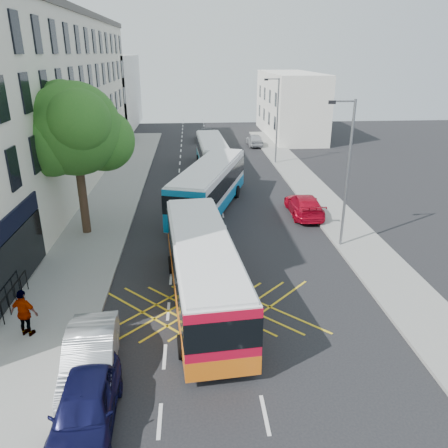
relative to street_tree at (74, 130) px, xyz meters
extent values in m
plane|color=black|center=(8.51, -14.97, -6.29)|extent=(120.00, 120.00, 0.00)
cube|color=gray|center=(0.01, 0.03, -6.22)|extent=(5.00, 70.00, 0.15)
cube|color=gray|center=(16.01, 0.03, -6.22)|extent=(3.00, 70.00, 0.15)
cube|color=beige|center=(-5.49, 9.53, 0.21)|extent=(8.00, 45.00, 13.00)
cube|color=#59544C|center=(-5.49, 9.53, 6.96)|extent=(8.30, 45.00, 0.50)
cube|color=black|center=(-1.44, -6.97, -2.89)|extent=(0.12, 7.00, 0.90)
cube|color=black|center=(-1.44, -6.97, -4.69)|extent=(0.12, 7.00, 2.60)
cube|color=silver|center=(-5.49, 40.03, -1.29)|extent=(8.00, 20.00, 10.00)
cube|color=silver|center=(19.51, 33.03, -2.29)|extent=(6.00, 18.00, 8.00)
cylinder|color=#382619|center=(0.01, 0.03, -3.94)|extent=(0.50, 0.50, 4.40)
sphere|color=#1D5F1B|center=(0.01, 0.03, 0.06)|extent=(5.20, 5.20, 5.20)
sphere|color=#1D5F1B|center=(1.41, 0.83, -0.74)|extent=(3.60, 3.60, 3.60)
sphere|color=#1D5F1B|center=(-1.19, -0.57, -0.54)|extent=(3.80, 3.80, 3.80)
sphere|color=#1D5F1B|center=(0.61, -1.27, 0.66)|extent=(3.40, 3.40, 3.40)
sphere|color=#1D5F1B|center=(-0.79, 1.13, 1.06)|extent=(3.20, 3.20, 3.20)
cylinder|color=slate|center=(14.81, -2.97, -2.14)|extent=(0.14, 0.14, 8.00)
cylinder|color=slate|center=(14.21, -2.97, 1.76)|extent=(1.20, 0.10, 0.10)
cube|color=black|center=(13.61, -2.97, 1.71)|extent=(0.35, 0.15, 0.18)
cylinder|color=slate|center=(14.81, 17.03, -2.14)|extent=(0.14, 0.14, 8.00)
cylinder|color=slate|center=(14.21, 17.03, 1.76)|extent=(1.20, 0.10, 0.10)
cube|color=black|center=(13.61, 17.03, 1.71)|extent=(0.35, 0.15, 0.18)
cube|color=silver|center=(6.84, -8.28, -4.64)|extent=(3.46, 11.06, 2.62)
cube|color=silver|center=(6.84, -8.28, -3.28)|extent=(3.24, 10.82, 0.12)
cube|color=black|center=(6.84, -8.28, -4.26)|extent=(3.52, 11.12, 1.09)
cube|color=orange|center=(6.84, -8.28, -5.55)|extent=(3.51, 11.11, 0.74)
cube|color=#B30923|center=(7.33, -13.67, -4.61)|extent=(2.51, 0.33, 2.47)
cube|color=#FF0C0C|center=(6.35, -13.77, -5.30)|extent=(0.25, 0.08, 0.25)
cube|color=#FF0C0C|center=(8.32, -13.59, -5.30)|extent=(0.25, 0.08, 0.25)
cylinder|color=black|center=(5.34, -5.44, -5.85)|extent=(0.36, 0.91, 0.89)
cylinder|color=black|center=(7.80, -5.21, -5.85)|extent=(0.36, 0.91, 0.89)
cylinder|color=black|center=(5.94, -12.04, -5.85)|extent=(0.36, 0.91, 0.89)
cylinder|color=black|center=(8.41, -11.81, -5.85)|extent=(0.36, 0.91, 0.89)
cube|color=silver|center=(7.68, 3.98, -4.56)|extent=(5.91, 11.60, 2.73)
cube|color=silver|center=(7.68, 3.98, -3.15)|extent=(5.64, 11.32, 0.12)
cube|color=black|center=(7.68, 3.98, -4.18)|extent=(5.98, 11.67, 1.13)
cube|color=#0D74AC|center=(7.68, 3.98, -5.52)|extent=(5.97, 11.66, 0.77)
cube|color=#0D73A6|center=(5.97, -1.40, -4.54)|extent=(2.53, 0.89, 2.58)
cube|color=#FF0C0C|center=(4.98, -1.09, -5.26)|extent=(0.26, 0.13, 0.25)
cube|color=#FF0C0C|center=(6.96, -1.73, -5.26)|extent=(0.26, 0.13, 0.25)
cylinder|color=black|center=(7.40, 7.32, -5.83)|extent=(0.56, 0.97, 0.93)
cylinder|color=black|center=(9.85, 6.53, -5.83)|extent=(0.56, 0.97, 0.93)
cylinder|color=black|center=(5.30, 0.73, -5.83)|extent=(0.56, 0.97, 0.93)
cylinder|color=black|center=(7.75, -0.05, -5.83)|extent=(0.56, 0.97, 0.93)
cube|color=silver|center=(8.42, 15.26, -4.74)|extent=(2.72, 10.29, 2.46)
cube|color=silver|center=(8.42, 15.26, -3.46)|extent=(2.53, 10.08, 0.11)
cube|color=black|center=(8.42, 15.26, -4.39)|extent=(2.79, 10.36, 1.02)
cube|color=#0C799A|center=(8.42, 15.26, -5.60)|extent=(2.78, 10.35, 0.70)
cube|color=silver|center=(8.62, 10.19, -4.71)|extent=(2.36, 0.19, 2.32)
cube|color=#FF0C0C|center=(7.71, 10.14, -5.36)|extent=(0.25, 0.07, 0.25)
cube|color=#FF0C0C|center=(9.53, 10.21, -5.36)|extent=(0.25, 0.07, 0.25)
cylinder|color=black|center=(7.15, 17.99, -5.87)|extent=(0.29, 0.84, 0.84)
cylinder|color=black|center=(9.47, 18.08, -5.87)|extent=(0.29, 0.84, 0.84)
cylinder|color=black|center=(7.40, 11.78, -5.87)|extent=(0.29, 0.84, 0.84)
cylinder|color=black|center=(9.72, 11.87, -5.87)|extent=(0.29, 0.84, 0.84)
imported|color=#0D0E36|center=(3.21, -15.02, -5.54)|extent=(1.92, 4.48, 1.51)
imported|color=#9B9FA2|center=(2.91, -12.82, -5.52)|extent=(2.07, 4.82, 1.55)
imported|color=#B2071E|center=(14.01, 2.34, -5.58)|extent=(2.07, 4.94, 1.43)
imported|color=#414248|center=(8.39, 30.01, -5.57)|extent=(2.78, 5.36, 1.44)
imported|color=#A6A9AE|center=(14.01, 26.11, -5.58)|extent=(1.70, 4.19, 1.43)
imported|color=gray|center=(0.00, -10.43, -5.17)|extent=(1.23, 0.80, 1.94)
camera|label=1|loc=(6.48, -25.11, 4.02)|focal=35.00mm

